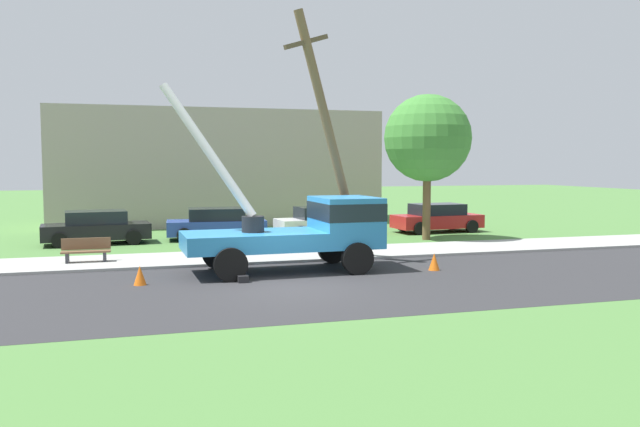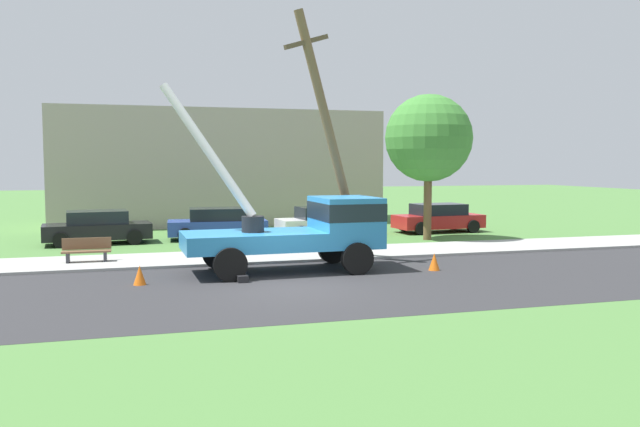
{
  "view_description": "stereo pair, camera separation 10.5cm",
  "coord_description": "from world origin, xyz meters",
  "px_view_note": "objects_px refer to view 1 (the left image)",
  "views": [
    {
      "loc": [
        -4.4,
        -17.3,
        3.45
      ],
      "look_at": [
        1.52,
        2.65,
        1.82
      ],
      "focal_mm": 36.21,
      "sensor_mm": 36.0,
      "label": 1
    },
    {
      "loc": [
        -4.3,
        -17.33,
        3.45
      ],
      "look_at": [
        1.52,
        2.65,
        1.82
      ],
      "focal_mm": 36.21,
      "sensor_mm": 36.0,
      "label": 2
    }
  ],
  "objects_px": {
    "parked_sedan_black": "(96,227)",
    "park_bench": "(86,251)",
    "parked_sedan_blue": "(216,224)",
    "traffic_cone_ahead": "(434,262)",
    "parked_sedan_white": "(324,222)",
    "leaning_utility_pole": "(330,135)",
    "traffic_cone_behind": "(140,275)",
    "utility_truck": "(307,227)",
    "roadside_tree_near": "(427,139)",
    "parked_sedan_red": "(437,218)"
  },
  "relations": [
    {
      "from": "park_bench",
      "to": "traffic_cone_behind",
      "type": "bearing_deg",
      "value": -68.94
    },
    {
      "from": "leaning_utility_pole",
      "to": "traffic_cone_ahead",
      "type": "xyz_separation_m",
      "value": [
        2.6,
        -2.99,
        -4.16
      ]
    },
    {
      "from": "traffic_cone_behind",
      "to": "roadside_tree_near",
      "type": "bearing_deg",
      "value": 31.21
    },
    {
      "from": "parked_sedan_blue",
      "to": "parked_sedan_red",
      "type": "bearing_deg",
      "value": -0.08
    },
    {
      "from": "traffic_cone_ahead",
      "to": "park_bench",
      "type": "bearing_deg",
      "value": 157.64
    },
    {
      "from": "traffic_cone_behind",
      "to": "roadside_tree_near",
      "type": "distance_m",
      "value": 15.34
    },
    {
      "from": "utility_truck",
      "to": "leaning_utility_pole",
      "type": "relative_size",
      "value": 0.79
    },
    {
      "from": "traffic_cone_ahead",
      "to": "traffic_cone_behind",
      "type": "xyz_separation_m",
      "value": [
        -9.15,
        0.07,
        0.0
      ]
    },
    {
      "from": "parked_sedan_black",
      "to": "park_bench",
      "type": "height_order",
      "value": "parked_sedan_black"
    },
    {
      "from": "parked_sedan_blue",
      "to": "parked_sedan_white",
      "type": "height_order",
      "value": "same"
    },
    {
      "from": "parked_sedan_blue",
      "to": "parked_sedan_red",
      "type": "distance_m",
      "value": 11.03
    },
    {
      "from": "parked_sedan_blue",
      "to": "parked_sedan_white",
      "type": "bearing_deg",
      "value": -5.42
    },
    {
      "from": "traffic_cone_ahead",
      "to": "roadside_tree_near",
      "type": "xyz_separation_m",
      "value": [
        3.45,
        7.7,
        4.27
      ]
    },
    {
      "from": "parked_sedan_red",
      "to": "park_bench",
      "type": "xyz_separation_m",
      "value": [
        -16.24,
        -6.05,
        -0.25
      ]
    },
    {
      "from": "traffic_cone_ahead",
      "to": "parked_sedan_blue",
      "type": "bearing_deg",
      "value": 118.12
    },
    {
      "from": "utility_truck",
      "to": "leaning_utility_pole",
      "type": "distance_m",
      "value": 3.77
    },
    {
      "from": "roadside_tree_near",
      "to": "park_bench",
      "type": "bearing_deg",
      "value": -167.22
    },
    {
      "from": "parked_sedan_black",
      "to": "parked_sedan_white",
      "type": "height_order",
      "value": "same"
    },
    {
      "from": "parked_sedan_white",
      "to": "parked_sedan_red",
      "type": "xyz_separation_m",
      "value": [
        6.08,
        0.45,
        0.0
      ]
    },
    {
      "from": "parked_sedan_red",
      "to": "leaning_utility_pole",
      "type": "bearing_deg",
      "value": -136.8
    },
    {
      "from": "utility_truck",
      "to": "traffic_cone_ahead",
      "type": "height_order",
      "value": "utility_truck"
    },
    {
      "from": "leaning_utility_pole",
      "to": "parked_sedan_red",
      "type": "bearing_deg",
      "value": 43.2
    },
    {
      "from": "parked_sedan_black",
      "to": "park_bench",
      "type": "xyz_separation_m",
      "value": [
        -0.07,
        -5.83,
        -0.25
      ]
    },
    {
      "from": "leaning_utility_pole",
      "to": "roadside_tree_near",
      "type": "distance_m",
      "value": 7.67
    },
    {
      "from": "utility_truck",
      "to": "parked_sedan_white",
      "type": "relative_size",
      "value": 1.51
    },
    {
      "from": "roadside_tree_near",
      "to": "leaning_utility_pole",
      "type": "bearing_deg",
      "value": -142.13
    },
    {
      "from": "traffic_cone_ahead",
      "to": "traffic_cone_behind",
      "type": "distance_m",
      "value": 9.15
    },
    {
      "from": "parked_sedan_black",
      "to": "parked_sedan_blue",
      "type": "relative_size",
      "value": 1.01
    },
    {
      "from": "roadside_tree_near",
      "to": "traffic_cone_ahead",
      "type": "bearing_deg",
      "value": -114.15
    },
    {
      "from": "leaning_utility_pole",
      "to": "parked_sedan_white",
      "type": "height_order",
      "value": "leaning_utility_pole"
    },
    {
      "from": "traffic_cone_ahead",
      "to": "parked_sedan_red",
      "type": "height_order",
      "value": "parked_sedan_red"
    },
    {
      "from": "traffic_cone_ahead",
      "to": "parked_sedan_black",
      "type": "height_order",
      "value": "parked_sedan_black"
    },
    {
      "from": "park_bench",
      "to": "parked_sedan_white",
      "type": "bearing_deg",
      "value": 28.86
    },
    {
      "from": "traffic_cone_ahead",
      "to": "parked_sedan_blue",
      "type": "xyz_separation_m",
      "value": [
        -5.62,
        10.52,
        0.43
      ]
    },
    {
      "from": "traffic_cone_behind",
      "to": "parked_sedan_white",
      "type": "bearing_deg",
      "value": 49.72
    },
    {
      "from": "traffic_cone_ahead",
      "to": "roadside_tree_near",
      "type": "bearing_deg",
      "value": 65.85
    },
    {
      "from": "leaning_utility_pole",
      "to": "traffic_cone_ahead",
      "type": "distance_m",
      "value": 5.74
    },
    {
      "from": "roadside_tree_near",
      "to": "utility_truck",
      "type": "bearing_deg",
      "value": -138.49
    },
    {
      "from": "parked_sedan_white",
      "to": "park_bench",
      "type": "height_order",
      "value": "parked_sedan_white"
    },
    {
      "from": "leaning_utility_pole",
      "to": "traffic_cone_ahead",
      "type": "bearing_deg",
      "value": -48.93
    },
    {
      "from": "traffic_cone_ahead",
      "to": "traffic_cone_behind",
      "type": "bearing_deg",
      "value": 179.59
    },
    {
      "from": "utility_truck",
      "to": "parked_sedan_white",
      "type": "height_order",
      "value": "utility_truck"
    },
    {
      "from": "traffic_cone_behind",
      "to": "parked_sedan_black",
      "type": "height_order",
      "value": "parked_sedan_black"
    },
    {
      "from": "traffic_cone_ahead",
      "to": "parked_sedan_white",
      "type": "relative_size",
      "value": 0.12
    },
    {
      "from": "leaning_utility_pole",
      "to": "parked_sedan_white",
      "type": "relative_size",
      "value": 1.92
    },
    {
      "from": "traffic_cone_ahead",
      "to": "parked_sedan_black",
      "type": "distance_m",
      "value": 14.9
    },
    {
      "from": "parked_sedan_blue",
      "to": "park_bench",
      "type": "distance_m",
      "value": 8.0
    },
    {
      "from": "leaning_utility_pole",
      "to": "traffic_cone_ahead",
      "type": "height_order",
      "value": "leaning_utility_pole"
    },
    {
      "from": "utility_truck",
      "to": "traffic_cone_behind",
      "type": "xyz_separation_m",
      "value": [
        -5.23,
        -1.11,
        -1.13
      ]
    },
    {
      "from": "parked_sedan_black",
      "to": "parked_sedan_blue",
      "type": "distance_m",
      "value": 5.15
    }
  ]
}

